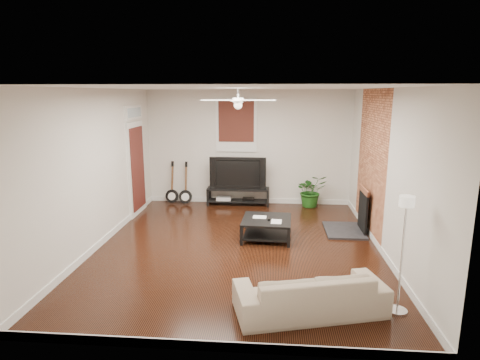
# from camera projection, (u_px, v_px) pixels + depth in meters

# --- Properties ---
(room) EXTENTS (5.01, 6.01, 2.81)m
(room) POSITION_uv_depth(u_px,v_px,m) (238.00, 171.00, 6.93)
(room) COLOR black
(room) RESTS_ON ground
(brick_accent) EXTENTS (0.02, 2.20, 2.80)m
(brick_accent) POSITION_uv_depth(u_px,v_px,m) (371.00, 163.00, 7.70)
(brick_accent) COLOR brown
(brick_accent) RESTS_ON floor
(fireplace) EXTENTS (0.80, 1.10, 0.92)m
(fireplace) POSITION_uv_depth(u_px,v_px,m) (353.00, 209.00, 7.93)
(fireplace) COLOR black
(fireplace) RESTS_ON floor
(window_back) EXTENTS (1.00, 0.06, 1.30)m
(window_back) POSITION_uv_depth(u_px,v_px,m) (236.00, 125.00, 9.72)
(window_back) COLOR #3D1A10
(window_back) RESTS_ON wall_back
(door_left) EXTENTS (0.08, 1.00, 2.50)m
(door_left) POSITION_uv_depth(u_px,v_px,m) (137.00, 160.00, 9.00)
(door_left) COLOR white
(door_left) RESTS_ON wall_left
(tv_stand) EXTENTS (1.52, 0.41, 0.43)m
(tv_stand) POSITION_uv_depth(u_px,v_px,m) (238.00, 196.00, 9.91)
(tv_stand) COLOR black
(tv_stand) RESTS_ON floor
(tv) EXTENTS (1.37, 0.18, 0.79)m
(tv) POSITION_uv_depth(u_px,v_px,m) (238.00, 172.00, 9.80)
(tv) COLOR black
(tv) RESTS_ON tv_stand
(coffee_table) EXTENTS (0.96, 0.96, 0.38)m
(coffee_table) POSITION_uv_depth(u_px,v_px,m) (267.00, 228.00, 7.63)
(coffee_table) COLOR black
(coffee_table) RESTS_ON floor
(sofa) EXTENTS (1.99, 1.19, 0.55)m
(sofa) POSITION_uv_depth(u_px,v_px,m) (310.00, 292.00, 5.02)
(sofa) COLOR tan
(sofa) RESTS_ON floor
(floor_lamp) EXTENTS (0.31, 0.31, 1.53)m
(floor_lamp) POSITION_uv_depth(u_px,v_px,m) (402.00, 255.00, 4.93)
(floor_lamp) COLOR silver
(floor_lamp) RESTS_ON floor
(potted_plant) EXTENTS (0.84, 0.77, 0.80)m
(potted_plant) POSITION_uv_depth(u_px,v_px,m) (311.00, 191.00, 9.70)
(potted_plant) COLOR #1D5518
(potted_plant) RESTS_ON floor
(guitar_left) EXTENTS (0.35, 0.26, 1.07)m
(guitar_left) POSITION_uv_depth(u_px,v_px,m) (172.00, 183.00, 9.94)
(guitar_left) COLOR black
(guitar_left) RESTS_ON floor
(guitar_right) EXTENTS (0.33, 0.24, 1.07)m
(guitar_right) POSITION_uv_depth(u_px,v_px,m) (185.00, 183.00, 9.88)
(guitar_right) COLOR black
(guitar_right) RESTS_ON floor
(ceiling_fan) EXTENTS (1.24, 1.24, 0.32)m
(ceiling_fan) POSITION_uv_depth(u_px,v_px,m) (238.00, 100.00, 6.67)
(ceiling_fan) COLOR white
(ceiling_fan) RESTS_ON ceiling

